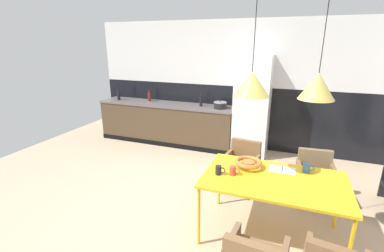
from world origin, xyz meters
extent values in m
plane|color=tan|center=(0.00, 0.00, 0.00)|extent=(8.59, 8.59, 0.00)
cube|color=black|center=(0.00, 2.88, 0.66)|extent=(6.60, 0.12, 1.33)
cube|color=silver|center=(0.00, 2.88, 1.99)|extent=(6.60, 0.12, 1.33)
cube|color=#493826|center=(-1.61, 2.52, 0.43)|extent=(3.09, 0.60, 0.86)
cube|color=#5D5654|center=(-1.61, 2.52, 0.88)|extent=(3.12, 0.63, 0.04)
cube|color=black|center=(-1.61, 2.21, 0.05)|extent=(3.09, 0.01, 0.10)
cube|color=silver|center=(0.29, 2.52, 0.99)|extent=(0.67, 0.60, 1.98)
cube|color=gold|center=(0.93, 0.06, 0.74)|extent=(1.55, 0.94, 0.03)
cylinder|color=gold|center=(0.19, 0.49, 0.36)|extent=(0.04, 0.04, 0.73)
cylinder|color=gold|center=(1.66, 0.49, 0.36)|extent=(0.04, 0.04, 0.73)
cylinder|color=gold|center=(0.19, -0.37, 0.36)|extent=(0.04, 0.04, 0.73)
cylinder|color=gold|center=(1.66, -0.37, 0.36)|extent=(0.04, 0.04, 0.73)
cube|color=brown|center=(0.40, 0.96, 0.42)|extent=(0.53, 0.52, 0.06)
cube|color=brown|center=(0.43, 1.16, 0.61)|extent=(0.46, 0.14, 0.32)
cube|color=brown|center=(0.62, 0.93, 0.52)|extent=(0.10, 0.42, 0.14)
cube|color=brown|center=(0.18, 0.99, 0.52)|extent=(0.10, 0.42, 0.14)
cylinder|color=black|center=(0.57, 0.75, 0.19)|extent=(0.02, 0.02, 0.39)
cylinder|color=black|center=(0.18, 0.80, 0.19)|extent=(0.02, 0.02, 0.39)
cylinder|color=black|center=(0.62, 1.12, 0.19)|extent=(0.02, 0.02, 0.39)
cylinder|color=black|center=(0.23, 1.18, 0.19)|extent=(0.02, 0.02, 0.39)
cylinder|color=black|center=(0.60, 0.94, 0.01)|extent=(0.07, 0.41, 0.02)
cylinder|color=black|center=(0.20, 0.99, 0.01)|extent=(0.07, 0.41, 0.02)
cube|color=brown|center=(0.66, -0.82, 0.52)|extent=(0.09, 0.42, 0.14)
cube|color=brown|center=(1.43, 0.97, 0.41)|extent=(0.52, 0.50, 0.06)
cube|color=brown|center=(1.41, 1.17, 0.60)|extent=(0.46, 0.12, 0.31)
cube|color=brown|center=(1.65, 0.99, 0.51)|extent=(0.09, 0.42, 0.14)
cube|color=brown|center=(1.21, 0.95, 0.51)|extent=(0.09, 0.42, 0.14)
cylinder|color=black|center=(1.65, 0.80, 0.19)|extent=(0.02, 0.02, 0.38)
cylinder|color=black|center=(1.25, 0.76, 0.19)|extent=(0.02, 0.02, 0.38)
cylinder|color=black|center=(1.61, 1.18, 0.19)|extent=(0.02, 0.02, 0.38)
cylinder|color=black|center=(1.21, 1.14, 0.19)|extent=(0.02, 0.02, 0.38)
cylinder|color=black|center=(1.63, 0.99, 0.01)|extent=(0.05, 0.41, 0.02)
cylinder|color=black|center=(1.23, 0.95, 0.01)|extent=(0.05, 0.41, 0.02)
cylinder|color=#B2662D|center=(0.61, 0.24, 0.79)|extent=(0.15, 0.15, 0.08)
torus|color=#B36C30|center=(0.61, 0.24, 0.82)|extent=(0.33, 0.33, 0.05)
cube|color=white|center=(0.92, 0.31, 0.76)|extent=(0.15, 0.19, 0.01)
cube|color=white|center=(1.07, 0.31, 0.76)|extent=(0.15, 0.19, 0.01)
cube|color=#334C8C|center=(1.00, 0.31, 0.77)|extent=(0.01, 0.19, 0.00)
cylinder|color=#B23D33|center=(0.47, -0.01, 0.81)|extent=(0.07, 0.07, 0.10)
torus|color=#B23D33|center=(0.52, -0.01, 0.81)|extent=(0.07, 0.01, 0.07)
cylinder|color=#335B93|center=(1.26, 0.36, 0.81)|extent=(0.08, 0.08, 0.10)
torus|color=#335B93|center=(1.31, 0.36, 0.81)|extent=(0.07, 0.01, 0.07)
cylinder|color=black|center=(0.32, -0.06, 0.81)|extent=(0.07, 0.07, 0.11)
torus|color=black|center=(0.37, -0.06, 0.82)|extent=(0.07, 0.01, 0.07)
cylinder|color=black|center=(-0.36, 2.50, 0.96)|extent=(0.26, 0.26, 0.12)
cylinder|color=gray|center=(-0.36, 2.50, 1.03)|extent=(0.27, 0.27, 0.01)
sphere|color=black|center=(-0.36, 2.50, 1.05)|extent=(0.02, 0.02, 0.02)
cylinder|color=maroon|center=(-2.07, 2.61, 1.00)|extent=(0.07, 0.07, 0.20)
cylinder|color=maroon|center=(-2.07, 2.61, 1.13)|extent=(0.03, 0.03, 0.06)
cylinder|color=black|center=(-0.79, 2.54, 1.01)|extent=(0.06, 0.06, 0.21)
cylinder|color=black|center=(-0.79, 2.54, 1.15)|extent=(0.02, 0.02, 0.07)
cylinder|color=black|center=(-2.81, 2.48, 1.02)|extent=(0.07, 0.07, 0.22)
cylinder|color=black|center=(-2.81, 2.48, 1.15)|extent=(0.03, 0.03, 0.05)
cylinder|color=black|center=(0.62, 0.02, 2.26)|extent=(0.01, 0.01, 0.68)
cone|color=#B5A249|center=(0.62, 0.02, 1.80)|extent=(0.38, 0.38, 0.25)
cylinder|color=black|center=(1.24, 0.09, 2.27)|extent=(0.01, 0.01, 0.68)
cone|color=#B5A249|center=(1.24, 0.09, 1.80)|extent=(0.35, 0.35, 0.26)
camera|label=1|loc=(1.03, -2.79, 2.21)|focal=25.35mm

